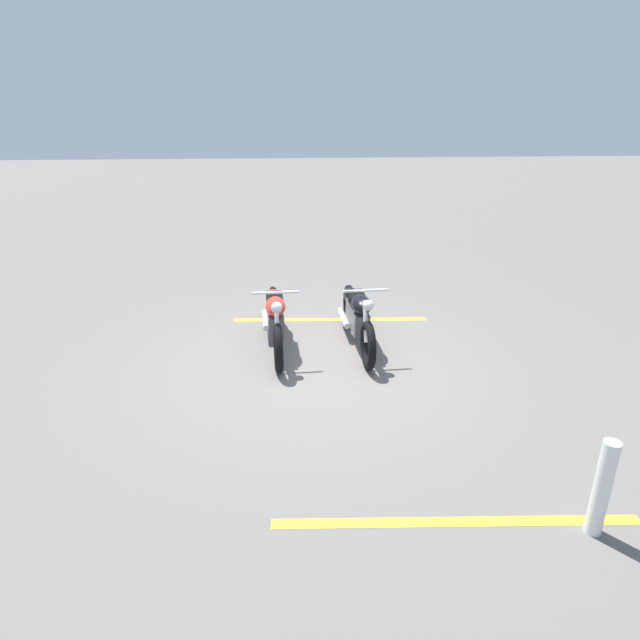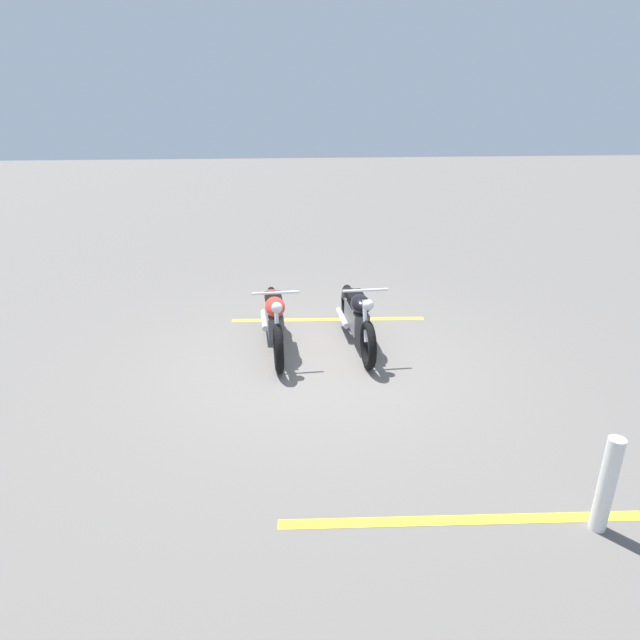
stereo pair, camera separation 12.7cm
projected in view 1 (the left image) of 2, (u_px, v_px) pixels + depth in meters
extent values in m
plane|color=#66605B|center=(320.00, 362.00, 7.64)|extent=(60.00, 60.00, 0.00)
torus|color=black|center=(278.00, 348.00, 7.26)|extent=(0.67, 0.14, 0.67)
torus|color=black|center=(274.00, 307.00, 8.70)|extent=(0.67, 0.14, 0.67)
cube|color=#59595E|center=(275.00, 319.00, 8.00)|extent=(0.85, 0.26, 0.32)
ellipsoid|color=red|center=(276.00, 306.00, 7.64)|extent=(0.53, 0.30, 0.24)
ellipsoid|color=red|center=(274.00, 297.00, 8.47)|extent=(0.57, 0.26, 0.22)
cube|color=black|center=(274.00, 298.00, 8.01)|extent=(0.45, 0.26, 0.09)
cylinder|color=silver|center=(277.00, 323.00, 7.38)|extent=(0.27, 0.07, 0.56)
cylinder|color=silver|center=(276.00, 293.00, 7.27)|extent=(0.06, 0.62, 0.04)
sphere|color=silver|center=(277.00, 308.00, 7.13)|extent=(0.15, 0.15, 0.15)
cylinder|color=silver|center=(266.00, 320.00, 8.41)|extent=(0.70, 0.12, 0.09)
torus|color=black|center=(368.00, 345.00, 7.34)|extent=(0.67, 0.14, 0.67)
torus|color=black|center=(349.00, 306.00, 8.78)|extent=(0.67, 0.14, 0.67)
cube|color=#59595E|center=(357.00, 317.00, 8.07)|extent=(0.85, 0.25, 0.32)
ellipsoid|color=black|center=(361.00, 304.00, 7.71)|extent=(0.53, 0.30, 0.24)
ellipsoid|color=black|center=(351.00, 296.00, 8.55)|extent=(0.57, 0.26, 0.22)
cube|color=black|center=(356.00, 296.00, 8.09)|extent=(0.45, 0.26, 0.09)
cylinder|color=silver|center=(365.00, 321.00, 7.46)|extent=(0.27, 0.07, 0.56)
cylinder|color=silver|center=(366.00, 291.00, 7.34)|extent=(0.06, 0.62, 0.04)
sphere|color=silver|center=(368.00, 305.00, 7.21)|extent=(0.15, 0.15, 0.15)
cylinder|color=silver|center=(344.00, 318.00, 8.49)|extent=(0.70, 0.12, 0.09)
cylinder|color=white|center=(602.00, 489.00, 4.45)|extent=(0.14, 0.14, 0.89)
cube|color=yellow|center=(330.00, 320.00, 9.12)|extent=(0.30, 3.20, 0.01)
cube|color=yellow|center=(456.00, 522.00, 4.72)|extent=(0.30, 3.20, 0.01)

